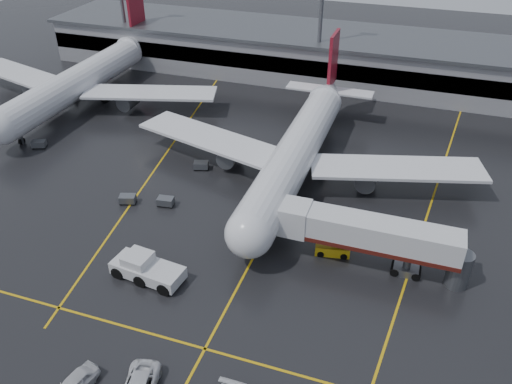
% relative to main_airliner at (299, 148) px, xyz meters
% --- Properties ---
extents(ground, '(220.00, 220.00, 0.00)m').
position_rel_main_airliner_xyz_m(ground, '(0.00, -9.70, -4.21)').
color(ground, black).
rests_on(ground, ground).
extents(apron_line_centre, '(0.25, 90.00, 0.02)m').
position_rel_main_airliner_xyz_m(apron_line_centre, '(0.00, -9.70, -4.20)').
color(apron_line_centre, gold).
rests_on(apron_line_centre, ground).
extents(apron_line_stop, '(60.00, 0.25, 0.02)m').
position_rel_main_airliner_xyz_m(apron_line_stop, '(0.00, -31.70, -4.20)').
color(apron_line_stop, gold).
rests_on(apron_line_stop, ground).
extents(apron_line_left, '(9.99, 69.35, 0.02)m').
position_rel_main_airliner_xyz_m(apron_line_left, '(-20.00, 0.30, -4.20)').
color(apron_line_left, gold).
rests_on(apron_line_left, ground).
extents(apron_line_right, '(7.57, 69.64, 0.02)m').
position_rel_main_airliner_xyz_m(apron_line_right, '(18.00, 0.30, -4.20)').
color(apron_line_right, gold).
rests_on(apron_line_right, ground).
extents(terminal, '(122.00, 19.00, 8.60)m').
position_rel_main_airliner_xyz_m(terminal, '(0.00, 38.23, 0.11)').
color(terminal, gray).
rests_on(terminal, ground).
extents(light_mast_mid, '(3.00, 1.20, 25.45)m').
position_rel_main_airliner_xyz_m(light_mast_mid, '(-5.00, 32.30, 10.27)').
color(light_mast_mid, '#595B60').
rests_on(light_mast_mid, ground).
extents(main_airliner, '(48.80, 45.60, 14.10)m').
position_rel_main_airliner_xyz_m(main_airliner, '(0.00, 0.00, 0.00)').
color(main_airliner, silver).
rests_on(main_airliner, ground).
extents(second_airliner, '(48.80, 45.60, 14.10)m').
position_rel_main_airliner_xyz_m(second_airliner, '(-42.00, 12.00, 0.00)').
color(second_airliner, silver).
rests_on(second_airliner, ground).
extents(jet_bridge, '(19.90, 3.40, 6.05)m').
position_rel_main_airliner_xyz_m(jet_bridge, '(11.87, -15.70, -0.28)').
color(jet_bridge, silver).
rests_on(jet_bridge, ground).
extents(pushback_tractor, '(7.96, 4.07, 2.74)m').
position_rel_main_airliner_xyz_m(pushback_tractor, '(-9.52, -24.94, -3.12)').
color(pushback_tractor, silver).
rests_on(pushback_tractor, ground).
extents(belt_loader, '(3.99, 2.32, 2.39)m').
position_rel_main_airliner_xyz_m(belt_loader, '(8.02, -14.93, -3.62)').
color(belt_loader, gold).
rests_on(belt_loader, ground).
extents(baggage_cart_a, '(2.16, 1.57, 1.12)m').
position_rel_main_airliner_xyz_m(baggage_cart_a, '(-13.71, -12.45, -3.58)').
color(baggage_cart_a, '#595B60').
rests_on(baggage_cart_a, ground).
extents(baggage_cart_b, '(2.30, 1.84, 1.12)m').
position_rel_main_airliner_xyz_m(baggage_cart_b, '(-18.49, -13.52, -3.58)').
color(baggage_cart_b, '#595B60').
rests_on(baggage_cart_b, ground).
extents(baggage_cart_c, '(2.30, 1.84, 1.12)m').
position_rel_main_airliner_xyz_m(baggage_cart_c, '(-13.16, -2.78, -3.58)').
color(baggage_cart_c, '#595B60').
rests_on(baggage_cart_c, ground).
extents(baggage_cart_d, '(2.29, 1.82, 1.12)m').
position_rel_main_airliner_xyz_m(baggage_cart_d, '(-46.91, 0.68, -3.58)').
color(baggage_cart_d, '#595B60').
rests_on(baggage_cart_d, ground).
extents(baggage_cart_e, '(2.34, 1.95, 1.12)m').
position_rel_main_airliner_xyz_m(baggage_cart_e, '(-38.74, -4.81, -3.58)').
color(baggage_cart_e, '#595B60').
rests_on(baggage_cart_e, ground).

